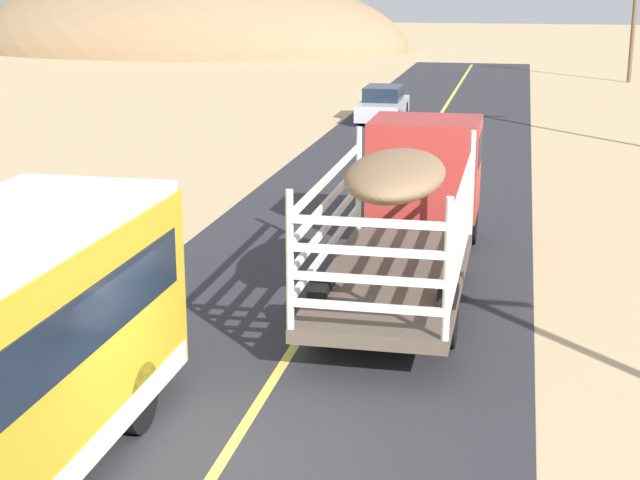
% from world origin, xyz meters
% --- Properties ---
extents(ground_plane, '(240.00, 240.00, 0.00)m').
position_xyz_m(ground_plane, '(0.00, 0.00, 0.00)').
color(ground_plane, tan).
extents(road_surface, '(8.00, 120.00, 0.02)m').
position_xyz_m(road_surface, '(0.00, 0.00, 0.01)').
color(road_surface, '#2D2D33').
rests_on(road_surface, ground).
extents(road_centre_line, '(0.16, 117.60, 0.00)m').
position_xyz_m(road_centre_line, '(0.00, 0.00, 0.02)').
color(road_centre_line, '#D8CC4C').
rests_on(road_centre_line, road_surface).
extents(livestock_truck, '(2.53, 9.70, 3.02)m').
position_xyz_m(livestock_truck, '(1.44, 9.25, 1.79)').
color(livestock_truck, '#B2332D').
rests_on(livestock_truck, road_surface).
extents(car_far, '(1.80, 4.40, 1.46)m').
position_xyz_m(car_far, '(-2.31, 30.74, 0.69)').
color(car_far, silver).
rests_on(car_far, road_surface).
extents(power_pole_far, '(2.20, 0.24, 7.76)m').
position_xyz_m(power_pole_far, '(9.70, 49.12, 4.17)').
color(power_pole_far, brown).
rests_on(power_pole_far, ground).
extents(distant_hill, '(38.21, 22.33, 13.10)m').
position_xyz_m(distant_hill, '(-24.59, 67.66, 0.00)').
color(distant_hill, '#957553').
rests_on(distant_hill, ground).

